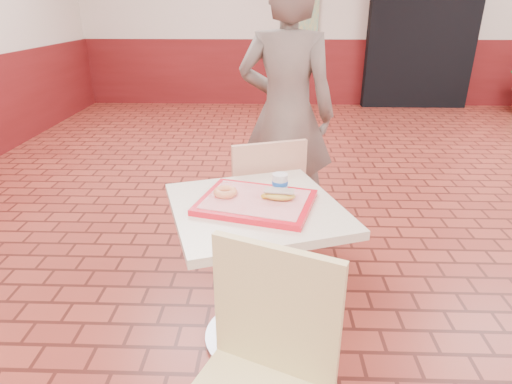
{
  "coord_description": "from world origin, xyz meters",
  "views": [
    {
      "loc": [
        -1.06,
        -2.01,
        1.5
      ],
      "look_at": [
        -1.12,
        -0.39,
        0.78
      ],
      "focal_mm": 30.0,
      "sensor_mm": 36.0,
      "label": 1
    }
  ],
  "objects_px": {
    "main_table": "(256,253)",
    "serving_tray": "(256,202)",
    "customer": "(286,115)",
    "long_john_donut": "(278,195)",
    "paper_cup": "(280,183)",
    "ring_donut": "(225,192)",
    "chair_main_front": "(260,377)",
    "chair_main_back": "(263,202)"
  },
  "relations": [
    {
      "from": "customer",
      "to": "ring_donut",
      "type": "height_order",
      "value": "customer"
    },
    {
      "from": "customer",
      "to": "paper_cup",
      "type": "xyz_separation_m",
      "value": [
        -0.06,
        -1.01,
        -0.06
      ]
    },
    {
      "from": "ring_donut",
      "to": "paper_cup",
      "type": "bearing_deg",
      "value": 8.78
    },
    {
      "from": "main_table",
      "to": "chair_main_front",
      "type": "xyz_separation_m",
      "value": [
        0.03,
        -0.69,
        0.0
      ]
    },
    {
      "from": "chair_main_front",
      "to": "paper_cup",
      "type": "relative_size",
      "value": 10.21
    },
    {
      "from": "main_table",
      "to": "chair_main_back",
      "type": "relative_size",
      "value": 0.84
    },
    {
      "from": "main_table",
      "to": "paper_cup",
      "type": "bearing_deg",
      "value": 34.01
    },
    {
      "from": "main_table",
      "to": "chair_main_front",
      "type": "bearing_deg",
      "value": -87.17
    },
    {
      "from": "chair_main_back",
      "to": "customer",
      "type": "relative_size",
      "value": 0.51
    },
    {
      "from": "chair_main_back",
      "to": "serving_tray",
      "type": "relative_size",
      "value": 1.87
    },
    {
      "from": "customer",
      "to": "paper_cup",
      "type": "height_order",
      "value": "customer"
    },
    {
      "from": "long_john_donut",
      "to": "chair_main_back",
      "type": "bearing_deg",
      "value": 97.44
    },
    {
      "from": "chair_main_front",
      "to": "long_john_donut",
      "type": "relative_size",
      "value": 5.89
    },
    {
      "from": "main_table",
      "to": "chair_main_front",
      "type": "height_order",
      "value": "chair_main_front"
    },
    {
      "from": "chair_main_back",
      "to": "customer",
      "type": "xyz_separation_m",
      "value": [
        0.14,
        0.53,
        0.37
      ]
    },
    {
      "from": "customer",
      "to": "serving_tray",
      "type": "relative_size",
      "value": 3.71
    },
    {
      "from": "main_table",
      "to": "serving_tray",
      "type": "relative_size",
      "value": 1.57
    },
    {
      "from": "chair_main_back",
      "to": "paper_cup",
      "type": "relative_size",
      "value": 10.02
    },
    {
      "from": "customer",
      "to": "ring_donut",
      "type": "xyz_separation_m",
      "value": [
        -0.29,
        -1.04,
        -0.08
      ]
    },
    {
      "from": "chair_main_front",
      "to": "customer",
      "type": "distance_m",
      "value": 1.81
    },
    {
      "from": "ring_donut",
      "to": "main_table",
      "type": "bearing_deg",
      "value": -13.64
    },
    {
      "from": "chair_main_back",
      "to": "serving_tray",
      "type": "xyz_separation_m",
      "value": [
        -0.02,
        -0.54,
        0.26
      ]
    },
    {
      "from": "main_table",
      "to": "ring_donut",
      "type": "xyz_separation_m",
      "value": [
        -0.13,
        0.03,
        0.28
      ]
    },
    {
      "from": "ring_donut",
      "to": "paper_cup",
      "type": "height_order",
      "value": "paper_cup"
    },
    {
      "from": "main_table",
      "to": "serving_tray",
      "type": "distance_m",
      "value": 0.25
    },
    {
      "from": "customer",
      "to": "long_john_donut",
      "type": "height_order",
      "value": "customer"
    },
    {
      "from": "ring_donut",
      "to": "chair_main_back",
      "type": "bearing_deg",
      "value": 73.27
    },
    {
      "from": "main_table",
      "to": "ring_donut",
      "type": "distance_m",
      "value": 0.31
    },
    {
      "from": "chair_main_front",
      "to": "customer",
      "type": "relative_size",
      "value": 0.52
    },
    {
      "from": "ring_donut",
      "to": "chair_main_front",
      "type": "bearing_deg",
      "value": -77.09
    },
    {
      "from": "chair_main_front",
      "to": "long_john_donut",
      "type": "xyz_separation_m",
      "value": [
        0.06,
        0.69,
        0.28
      ]
    },
    {
      "from": "chair_main_back",
      "to": "main_table",
      "type": "bearing_deg",
      "value": 69.04
    },
    {
      "from": "serving_tray",
      "to": "paper_cup",
      "type": "height_order",
      "value": "paper_cup"
    },
    {
      "from": "chair_main_back",
      "to": "ring_donut",
      "type": "relative_size",
      "value": 8.52
    },
    {
      "from": "long_john_donut",
      "to": "paper_cup",
      "type": "height_order",
      "value": "paper_cup"
    },
    {
      "from": "main_table",
      "to": "long_john_donut",
      "type": "relative_size",
      "value": 4.85
    },
    {
      "from": "serving_tray",
      "to": "long_john_donut",
      "type": "xyz_separation_m",
      "value": [
        0.09,
        -0.0,
        0.03
      ]
    },
    {
      "from": "customer",
      "to": "main_table",
      "type": "bearing_deg",
      "value": 92.37
    },
    {
      "from": "main_table",
      "to": "chair_main_front",
      "type": "relative_size",
      "value": 0.82
    },
    {
      "from": "chair_main_back",
      "to": "customer",
      "type": "height_order",
      "value": "customer"
    },
    {
      "from": "chair_main_back",
      "to": "serving_tray",
      "type": "distance_m",
      "value": 0.6
    },
    {
      "from": "chair_main_front",
      "to": "long_john_donut",
      "type": "distance_m",
      "value": 0.75
    }
  ]
}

